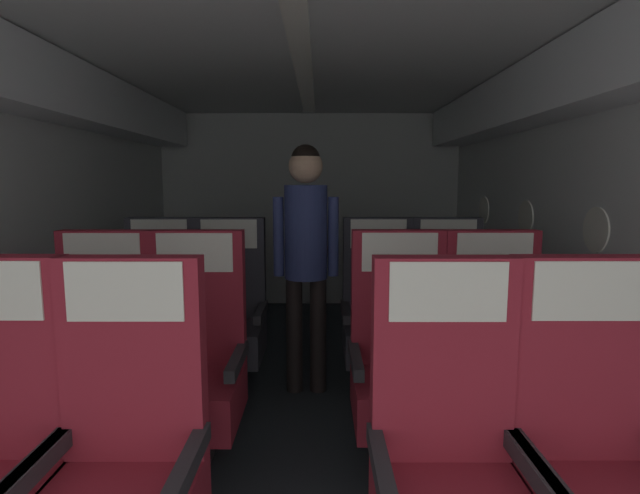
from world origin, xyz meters
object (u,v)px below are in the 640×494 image
Objects in this scene: seat_c_right_window at (377,317)px; seat_a_right_aisle at (592,468)px; seat_c_right_aisle at (447,318)px; seat_b_right_aisle at (494,366)px; seat_b_left_aisle at (192,367)px; flight_attendant at (304,242)px; seat_a_left_aisle at (120,470)px; seat_a_right_window at (448,470)px; seat_b_left_window at (98,367)px; seat_b_right_window at (398,366)px; seat_c_left_aisle at (226,318)px; seat_c_left_window at (156,318)px.

seat_a_right_aisle is at bearing -74.75° from seat_c_right_window.
seat_a_right_aisle is at bearing -89.71° from seat_c_right_aisle.
seat_c_right_aisle is (-0.01, 0.89, 0.00)m from seat_b_right_aisle.
flight_attendant reaches higher than seat_b_left_aisle.
seat_a_right_window is at bearing -0.22° from seat_a_left_aisle.
seat_b_right_window is at bearing 0.56° from seat_b_left_window.
seat_c_left_aisle is (0.01, 1.80, 0.00)m from seat_a_left_aisle.
seat_c_left_window is 1.16m from flight_attendant.
seat_c_left_window is (-1.52, 0.90, 0.00)m from seat_b_right_window.
seat_a_right_window is 1.03m from seat_b_right_aisle.
seat_c_right_aisle is (1.53, 1.80, 0.00)m from seat_a_left_aisle.
seat_b_right_aisle is at bearing 0.31° from seat_b_left_window.
seat_c_right_aisle is at bearing -1.14° from seat_c_right_window.
flight_attendant is (0.55, 1.72, 0.54)m from seat_a_left_aisle.
seat_b_right_aisle is 1.77m from seat_c_left_aisle.
seat_b_right_aisle is 1.00× the size of seat_c_left_aisle.
seat_a_right_window and seat_b_left_aisle have the same top height.
flight_attendant is at bearing 140.62° from seat_b_right_aisle.
seat_c_left_window is at bearing 149.52° from seat_b_right_window.
seat_c_right_aisle is at bearing -0.19° from seat_c_left_window.
seat_a_left_aisle is at bearing -62.45° from seat_b_left_window.
flight_attendant reaches higher than seat_b_left_window.
seat_b_left_window is 0.47m from seat_b_left_aisle.
seat_a_right_aisle and seat_c_right_aisle have the same top height.
seat_c_right_window is at bearing 3.00° from flight_attendant.
seat_c_left_aisle is at bearing -0.88° from seat_c_left_window.
seat_a_right_aisle is 2.20m from seat_b_left_window.
seat_c_left_window is 1.00× the size of seat_c_right_aisle.
seat_b_right_aisle is 1.00× the size of seat_b_right_window.
seat_b_right_window is at bearing 40.95° from seat_a_left_aisle.
seat_a_right_window and seat_c_left_aisle have the same top height.
seat_b_left_aisle is at bearing 139.60° from seat_a_right_window.
seat_a_right_aisle is 1.00× the size of seat_c_left_aisle.
seat_a_right_window is 1.00× the size of seat_b_left_window.
seat_b_right_window is 1.01m from seat_c_right_aisle.
seat_b_left_aisle is 1.53m from seat_b_right_aisle.
seat_a_right_window is at bearing -117.42° from seat_b_right_aisle.
seat_b_left_aisle is 1.00× the size of seat_c_right_window.
seat_b_left_window is (-2.01, 0.89, 0.00)m from seat_a_right_aisle.
seat_a_right_window is 1.00× the size of seat_b_right_window.
flight_attendant is (1.02, 0.82, 0.54)m from seat_b_left_window.
seat_b_left_window is at bearing -155.63° from seat_c_right_aisle.
seat_b_right_window is at bearing 0.77° from seat_b_left_aisle.
seat_b_right_window and seat_c_left_window have the same top height.
seat_a_right_window and seat_b_left_window have the same top height.
seat_c_right_window is at bearing 118.36° from seat_b_right_aisle.
seat_c_left_aisle and seat_c_right_window have the same top height.
seat_b_right_window is at bearing 90.75° from seat_a_right_window.
seat_c_right_aisle is (0.48, 0.89, 0.00)m from seat_b_right_window.
flight_attendant is (-0.50, -0.09, 0.54)m from seat_c_right_window.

